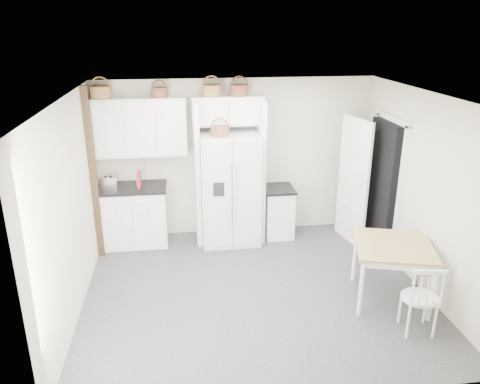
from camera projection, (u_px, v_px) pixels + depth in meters
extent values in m
plane|color=#29292B|center=(255.00, 290.00, 6.34)|extent=(4.50, 4.50, 0.00)
plane|color=white|center=(257.00, 97.00, 5.45)|extent=(4.50, 4.50, 0.00)
plane|color=beige|center=(236.00, 158.00, 7.76)|extent=(4.50, 0.00, 4.50)
plane|color=beige|center=(71.00, 210.00, 5.61)|extent=(0.00, 4.00, 4.00)
plane|color=beige|center=(424.00, 193.00, 6.17)|extent=(0.00, 4.00, 4.00)
cube|color=silver|center=(230.00, 189.00, 7.51)|extent=(0.93, 0.75, 1.80)
cube|color=silver|center=(135.00, 216.00, 7.55)|extent=(1.02, 0.64, 0.94)
cube|color=silver|center=(278.00, 213.00, 7.87)|extent=(0.46, 0.55, 0.81)
cube|color=#9F8143|center=(391.00, 272.00, 6.01)|extent=(1.17, 1.17, 0.79)
cube|color=silver|center=(420.00, 298.00, 5.37)|extent=(0.48, 0.45, 0.88)
cube|color=black|center=(132.00, 187.00, 7.38)|extent=(1.06, 0.69, 0.04)
cube|color=black|center=(279.00, 189.00, 7.72)|extent=(0.50, 0.59, 0.04)
cube|color=silver|center=(109.00, 182.00, 7.26)|extent=(0.27, 0.16, 0.18)
cube|color=#A42231|center=(139.00, 180.00, 7.27)|extent=(0.06, 0.18, 0.26)
cube|color=silver|center=(138.00, 181.00, 7.27)|extent=(0.06, 0.15, 0.21)
cylinder|color=brown|center=(101.00, 92.00, 6.95)|extent=(0.31, 0.31, 0.18)
cylinder|color=#512C1C|center=(159.00, 92.00, 7.07)|extent=(0.25, 0.25, 0.14)
cylinder|color=brown|center=(211.00, 90.00, 7.16)|extent=(0.31, 0.31, 0.17)
cylinder|color=#512C1C|center=(239.00, 90.00, 7.22)|extent=(0.29, 0.29, 0.17)
cylinder|color=#512C1C|center=(220.00, 131.00, 7.06)|extent=(0.28, 0.28, 0.15)
cube|color=silver|center=(141.00, 127.00, 7.21)|extent=(1.40, 0.34, 0.90)
cube|color=silver|center=(228.00, 110.00, 7.30)|extent=(1.12, 0.34, 0.45)
cube|color=silver|center=(197.00, 174.00, 7.45)|extent=(0.08, 0.60, 2.30)
cube|color=silver|center=(260.00, 171.00, 7.57)|extent=(0.08, 0.60, 2.30)
cube|color=black|center=(93.00, 175.00, 6.88)|extent=(0.09, 0.09, 2.60)
cube|color=black|center=(383.00, 188.00, 7.19)|extent=(0.18, 0.85, 2.05)
cube|color=white|center=(353.00, 182.00, 7.46)|extent=(0.21, 0.79, 2.05)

